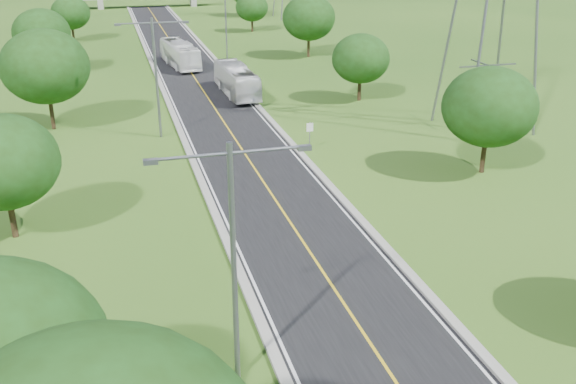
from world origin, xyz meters
name	(u,v)px	position (x,y,z in m)	size (l,w,h in m)	color
ground	(204,92)	(0.00, 60.00, 0.00)	(260.00, 260.00, 0.00)	#294F16
road	(196,80)	(0.00, 66.00, 0.03)	(8.00, 150.00, 0.06)	black
curb_left	(159,81)	(-4.25, 66.00, 0.11)	(0.50, 150.00, 0.22)	gray
curb_right	(231,77)	(4.25, 66.00, 0.11)	(0.50, 150.00, 0.22)	gray
speed_limit_sign	(310,132)	(5.20, 37.98, 1.60)	(0.55, 0.09, 2.40)	slate
streetlight_near_left	(233,247)	(-6.00, 12.00, 5.94)	(5.90, 0.25, 10.00)	slate
streetlight_mid_left	(156,68)	(-6.00, 45.00, 5.94)	(5.90, 0.25, 10.00)	slate
streetlight_far_right	(226,14)	(6.00, 78.00, 5.94)	(5.90, 0.25, 10.00)	slate
tree_lb	(2,162)	(-16.00, 28.00, 4.64)	(6.30, 6.30, 7.33)	black
tree_lc	(45,67)	(-15.00, 50.00, 5.58)	(7.56, 7.56, 8.79)	black
tree_ld	(42,33)	(-17.00, 74.00, 4.95)	(6.72, 6.72, 7.82)	black
tree_le	(71,13)	(-14.50, 98.00, 4.33)	(5.88, 5.88, 6.84)	black
tree_rb	(489,107)	(16.00, 30.00, 4.95)	(6.72, 6.72, 7.82)	black
tree_rc	(361,59)	(15.00, 52.00, 4.33)	(5.88, 5.88, 6.84)	black
tree_rd	(309,18)	(17.00, 76.00, 5.27)	(7.14, 7.14, 8.30)	black
tree_re	(252,7)	(14.50, 100.00, 4.02)	(5.46, 5.46, 6.35)	black
bus_outbound	(236,80)	(3.20, 57.53, 1.62)	(2.62, 11.19, 3.12)	white
bus_inbound	(180,54)	(-0.80, 74.12, 1.63)	(2.64, 11.29, 3.15)	white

